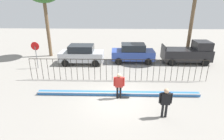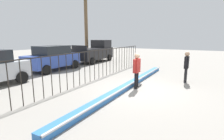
% 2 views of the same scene
% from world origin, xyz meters
% --- Properties ---
extents(ground_plane, '(60.00, 60.00, 0.00)m').
position_xyz_m(ground_plane, '(0.00, 0.00, 0.00)').
color(ground_plane, gray).
extents(bowl_coping_ledge, '(11.00, 0.40, 0.27)m').
position_xyz_m(bowl_coping_ledge, '(0.00, 0.58, 0.12)').
color(bowl_coping_ledge, '#2D6BB7').
rests_on(bowl_coping_ledge, ground).
extents(perimeter_fence, '(14.04, 0.04, 1.78)m').
position_xyz_m(perimeter_fence, '(0.00, 3.01, 1.10)').
color(perimeter_fence, black).
rests_on(perimeter_fence, ground).
extents(skateboarder, '(0.71, 0.27, 1.77)m').
position_xyz_m(skateboarder, '(0.05, 0.17, 1.06)').
color(skateboarder, black).
rests_on(skateboarder, ground).
extents(skateboard, '(0.80, 0.20, 0.07)m').
position_xyz_m(skateboard, '(0.34, 0.20, 0.06)').
color(skateboard, black).
rests_on(skateboard, ground).
extents(camera_operator, '(0.71, 0.27, 1.76)m').
position_xyz_m(camera_operator, '(2.53, -1.84, 1.05)').
color(camera_operator, black).
rests_on(camera_operator, ground).
extents(parked_car_blue, '(4.30, 2.12, 1.90)m').
position_xyz_m(parked_car_blue, '(1.53, 7.68, 0.97)').
color(parked_car_blue, '#2D479E').
rests_on(parked_car_blue, ground).
extents(pickup_truck, '(4.70, 2.12, 2.24)m').
position_xyz_m(pickup_truck, '(7.11, 7.54, 1.04)').
color(pickup_truck, black).
rests_on(pickup_truck, ground).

